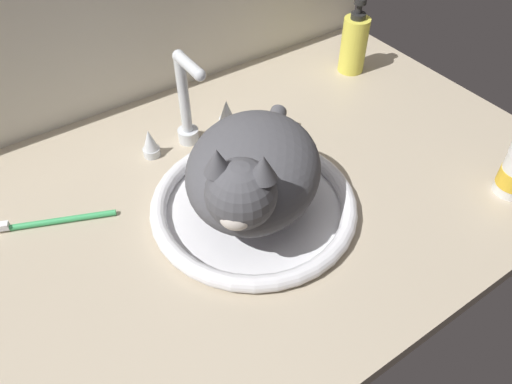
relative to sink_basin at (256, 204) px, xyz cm
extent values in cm
cube|color=#B7A88E|center=(-0.46, 4.29, -2.72)|extent=(118.44, 72.64, 3.00)
cube|color=silver|center=(-0.46, 41.81, 14.65)|extent=(118.44, 2.40, 37.74)
torus|color=white|center=(0.00, 0.00, 0.16)|extent=(34.30, 34.30, 2.74)
cylinder|color=white|center=(0.00, 0.00, -0.92)|extent=(30.19, 30.19, 0.60)
cylinder|color=silver|center=(0.00, 22.47, 0.06)|extent=(4.00, 4.00, 2.55)
cylinder|color=silver|center=(0.00, 22.47, 9.13)|extent=(2.00, 2.00, 15.59)
sphere|color=silver|center=(0.00, 22.47, 16.92)|extent=(2.20, 2.20, 2.20)
cylinder|color=silver|center=(0.00, 18.89, 16.92)|extent=(2.00, 7.16, 2.00)
sphere|color=silver|center=(0.00, 15.31, 16.92)|extent=(2.10, 2.10, 2.10)
cylinder|color=silver|center=(-8.31, 22.47, -0.42)|extent=(3.20, 3.20, 1.60)
cone|color=silver|center=(-8.31, 22.47, 2.47)|extent=(2.88, 2.88, 4.16)
cylinder|color=silver|center=(8.31, 22.47, -0.42)|extent=(3.20, 3.20, 1.60)
cone|color=silver|center=(8.31, 22.47, 2.47)|extent=(2.88, 2.88, 4.16)
ellipsoid|color=#4C4C51|center=(0.00, 0.00, 8.05)|extent=(32.66, 32.58, 13.05)
sphere|color=#4C4C51|center=(-7.28, -7.09, 12.43)|extent=(9.95, 9.95, 9.95)
cone|color=#4C4C51|center=(-5.20, -9.23, 17.77)|extent=(3.78, 3.78, 3.73)
cone|color=#4C4C51|center=(-9.37, -4.95, 17.77)|extent=(3.78, 3.78, 3.73)
ellipsoid|color=silver|center=(-9.96, -9.69, 11.43)|extent=(5.05, 5.07, 3.18)
ellipsoid|color=silver|center=(-6.37, -6.21, 7.40)|extent=(13.05, 13.13, 7.18)
cylinder|color=#4C4C51|center=(11.13, 10.84, 3.13)|extent=(11.75, 11.56, 3.20)
cylinder|color=#E5DB4C|center=(43.01, 24.20, 4.99)|extent=(5.80, 5.80, 12.42)
cylinder|color=black|center=(43.01, 24.20, 11.80)|extent=(3.19, 3.19, 1.20)
cylinder|color=black|center=(43.01, 24.20, 13.44)|extent=(1.16, 1.16, 2.06)
cylinder|color=black|center=(43.01, 24.20, 15.07)|extent=(2.61, 2.61, 1.20)
cylinder|color=#3FB266|center=(-27.61, 15.29, -0.72)|extent=(15.80, 7.34, 1.00)
cube|color=white|center=(-36.51, 19.00, -0.12)|extent=(2.86, 2.11, 1.20)
camera|label=1|loc=(-31.58, -46.22, 58.77)|focal=34.21mm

